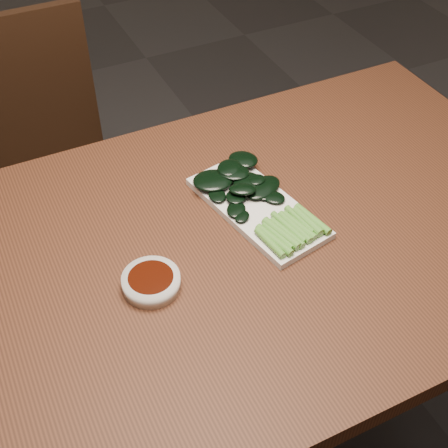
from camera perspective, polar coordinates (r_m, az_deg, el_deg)
ground at (r=1.75m, az=-0.36°, el=-19.43°), size 6.00×6.00×0.00m
table at (r=1.18m, az=-0.50°, el=-4.44°), size 1.40×0.80×0.75m
chair_far at (r=1.77m, az=-16.43°, el=4.42°), size 0.42×0.42×0.89m
sauce_bowl at (r=1.06m, az=-6.67°, el=-5.27°), size 0.10×0.10×0.03m
serving_plate at (r=1.19m, az=3.07°, el=1.52°), size 0.18×0.31×0.01m
gai_lan at (r=1.19m, az=2.86°, el=2.61°), size 0.18×0.31×0.03m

